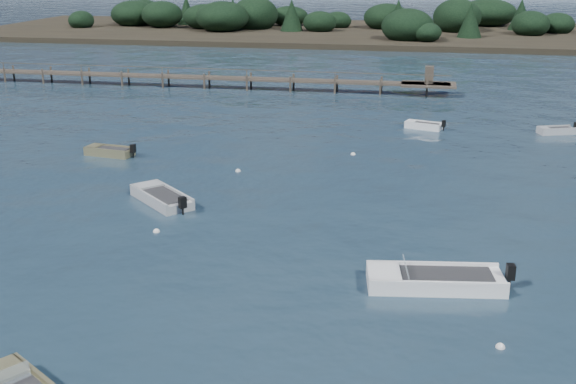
% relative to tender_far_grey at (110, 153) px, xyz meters
% --- Properties ---
extents(ground, '(400.00, 400.00, 0.00)m').
position_rel_tender_far_grey_xyz_m(ground, '(16.24, 37.63, -0.16)').
color(ground, '#172937').
rests_on(ground, ground).
extents(tender_far_grey, '(3.55, 1.72, 1.12)m').
position_rel_tender_far_grey_xyz_m(tender_far_grey, '(0.00, 0.00, 0.00)').
color(tender_far_grey, '#746F4D').
rests_on(tender_far_grey, ground).
extents(dinghy_mid_white_a, '(5.79, 2.70, 1.33)m').
position_rel_tender_far_grey_xyz_m(dinghy_mid_white_a, '(20.77, -16.00, 0.02)').
color(dinghy_mid_white_a, white).
rests_on(dinghy_mid_white_a, ground).
extents(tender_far_grey_b, '(3.01, 1.89, 1.02)m').
position_rel_tender_far_grey_xyz_m(tender_far_grey_b, '(29.56, 11.82, -0.01)').
color(tender_far_grey_b, '#A2A6A9').
rests_on(tender_far_grey_b, ground).
extents(dinghy_mid_grey, '(4.26, 4.14, 1.18)m').
position_rel_tender_far_grey_xyz_m(dinghy_mid_grey, '(6.64, -8.32, 0.00)').
color(dinghy_mid_grey, '#A2A6A9').
rests_on(dinghy_mid_grey, ground).
extents(tender_far_white, '(3.07, 1.84, 1.03)m').
position_rel_tender_far_grey_xyz_m(tender_far_white, '(20.00, 11.59, -0.01)').
color(tender_far_white, white).
rests_on(tender_far_white, ground).
extents(buoy_b, '(0.32, 0.32, 0.32)m').
position_rel_tender_far_grey_xyz_m(buoy_b, '(22.92, -20.33, -0.16)').
color(buoy_b, silver).
rests_on(buoy_b, ground).
extents(buoy_c, '(0.32, 0.32, 0.32)m').
position_rel_tender_far_grey_xyz_m(buoy_c, '(7.92, -12.48, -0.16)').
color(buoy_c, silver).
rests_on(buoy_c, ground).
extents(buoy_e, '(0.32, 0.32, 0.32)m').
position_rel_tender_far_grey_xyz_m(buoy_e, '(15.57, 3.14, -0.16)').
color(buoy_e, silver).
rests_on(buoy_e, ground).
extents(buoy_extra_a, '(0.32, 0.32, 0.32)m').
position_rel_tender_far_grey_xyz_m(buoy_extra_a, '(9.15, -2.00, -0.16)').
color(buoy_extra_a, silver).
rests_on(buoy_extra_a, ground).
extents(jetty, '(64.50, 3.20, 3.40)m').
position_rel_tender_far_grey_xyz_m(jetty, '(-5.51, 25.62, 0.83)').
color(jetty, '#473E34').
rests_on(jetty, ground).
extents(far_headland, '(190.00, 40.00, 5.80)m').
position_rel_tender_far_grey_xyz_m(far_headland, '(41.24, 77.63, 1.81)').
color(far_headland, black).
rests_on(far_headland, ground).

